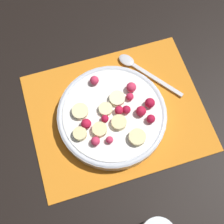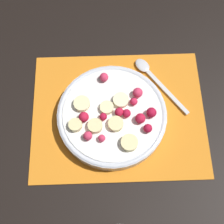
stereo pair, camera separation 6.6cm
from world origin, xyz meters
name	(u,v)px [view 1 (the left image)]	position (x,y,z in m)	size (l,w,h in m)	color
ground_plane	(117,113)	(0.00, 0.00, 0.00)	(3.00, 3.00, 0.00)	black
placemat	(117,112)	(0.00, 0.00, 0.00)	(0.39, 0.31, 0.01)	orange
fruit_bowl	(112,115)	(-0.01, -0.01, 0.02)	(0.24, 0.24, 0.05)	silver
spoon	(137,67)	(0.08, 0.09, 0.01)	(0.12, 0.15, 0.01)	silver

